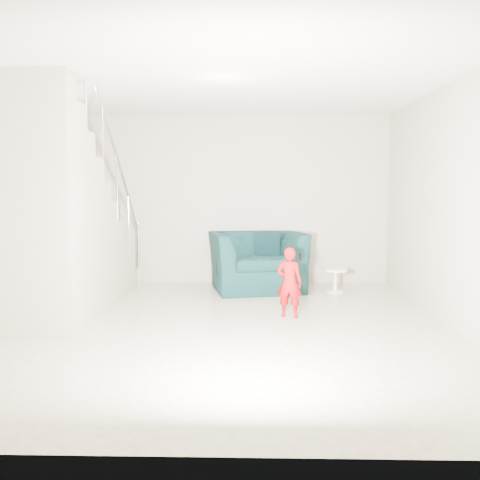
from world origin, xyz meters
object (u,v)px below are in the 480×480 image
toddler (289,282)px  staircase (61,237)px  armchair (257,261)px  side_table (335,276)px

toddler → staircase: 2.80m
armchair → side_table: (1.16, -0.20, -0.20)m
staircase → armchair: bearing=33.8°
toddler → staircase: staircase is taller
side_table → staircase: staircase is taller
toddler → side_table: 1.70m
toddler → staircase: bearing=13.3°
armchair → toddler: armchair is taller
toddler → side_table: toddler is taller
armchair → side_table: bearing=-21.8°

